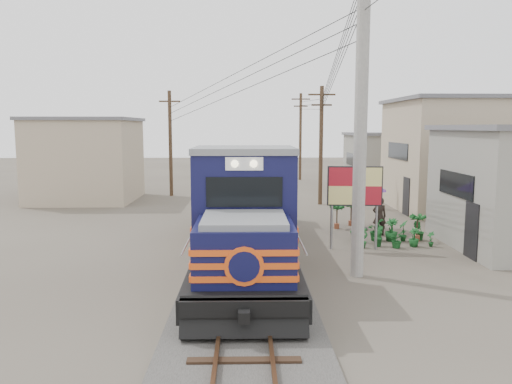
{
  "coord_description": "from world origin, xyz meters",
  "views": [
    {
      "loc": [
        0.04,
        -15.56,
        4.63
      ],
      "look_at": [
        0.42,
        2.97,
        2.2
      ],
      "focal_mm": 35.0,
      "sensor_mm": 36.0,
      "label": 1
    }
  ],
  "objects_px": {
    "locomotive": "(245,208)",
    "billboard": "(355,189)",
    "market_umbrella": "(364,185)",
    "vendor": "(379,216)"
  },
  "relations": [
    {
      "from": "locomotive",
      "to": "billboard",
      "type": "xyz_separation_m",
      "value": [
        4.13,
        0.62,
        0.62
      ]
    },
    {
      "from": "market_umbrella",
      "to": "vendor",
      "type": "xyz_separation_m",
      "value": [
        0.44,
        -1.14,
        -1.22
      ]
    },
    {
      "from": "locomotive",
      "to": "billboard",
      "type": "distance_m",
      "value": 4.22
    },
    {
      "from": "billboard",
      "to": "market_umbrella",
      "type": "xyz_separation_m",
      "value": [
        1.19,
        3.58,
        -0.29
      ]
    },
    {
      "from": "locomotive",
      "to": "market_umbrella",
      "type": "distance_m",
      "value": 6.78
    },
    {
      "from": "billboard",
      "to": "market_umbrella",
      "type": "bearing_deg",
      "value": 76.48
    },
    {
      "from": "billboard",
      "to": "locomotive",
      "type": "bearing_deg",
      "value": -166.56
    },
    {
      "from": "billboard",
      "to": "vendor",
      "type": "relative_size",
      "value": 1.93
    },
    {
      "from": "billboard",
      "to": "vendor",
      "type": "xyz_separation_m",
      "value": [
        1.63,
        2.44,
        -1.51
      ]
    },
    {
      "from": "market_umbrella",
      "to": "vendor",
      "type": "relative_size",
      "value": 1.44
    }
  ]
}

